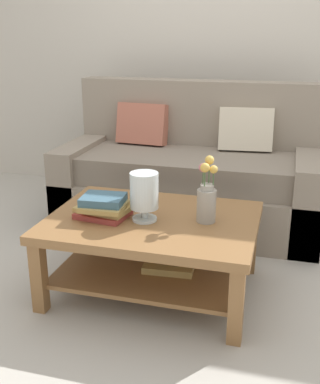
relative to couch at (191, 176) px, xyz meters
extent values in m
plane|color=#B7B2A8|center=(0.05, -0.84, -0.36)|extent=(10.00, 10.00, 0.00)
cube|color=beige|center=(0.05, 0.81, 0.99)|extent=(6.40, 0.12, 2.70)
cube|color=gray|center=(0.00, -0.07, -0.18)|extent=(1.93, 0.90, 0.36)
cube|color=gray|center=(0.00, -0.10, 0.10)|extent=(1.69, 0.74, 0.20)
cube|color=gray|center=(0.00, 0.28, 0.35)|extent=(1.93, 0.20, 0.70)
cube|color=gray|center=(-0.86, -0.07, -0.06)|extent=(0.20, 0.90, 0.60)
cube|color=gray|center=(0.86, -0.07, -0.06)|extent=(0.20, 0.90, 0.60)
cube|color=#B26651|center=(-0.43, 0.14, 0.36)|extent=(0.41, 0.22, 0.34)
cube|color=beige|center=(0.39, 0.14, 0.36)|extent=(0.42, 0.22, 0.34)
cube|color=olive|center=(0.02, -1.11, 0.06)|extent=(1.14, 0.85, 0.05)
cube|color=olive|center=(-0.50, -1.48, -0.16)|extent=(0.07, 0.07, 0.40)
cube|color=olive|center=(0.54, -1.48, -0.16)|extent=(0.07, 0.07, 0.40)
cube|color=olive|center=(-0.50, -0.74, -0.16)|extent=(0.07, 0.07, 0.40)
cube|color=olive|center=(0.54, -0.74, -0.16)|extent=(0.07, 0.07, 0.40)
cube|color=olive|center=(0.02, -1.11, -0.22)|extent=(1.02, 0.73, 0.02)
cube|color=tan|center=(0.12, -1.11, -0.19)|extent=(0.29, 0.22, 0.04)
cube|color=#993833|center=(-0.25, -1.16, 0.10)|extent=(0.30, 0.24, 0.03)
cube|color=tan|center=(-0.25, -1.16, 0.13)|extent=(0.31, 0.22, 0.03)
cube|color=tan|center=(-0.24, -1.18, 0.15)|extent=(0.24, 0.22, 0.03)
cube|color=#3D6075|center=(-0.24, -1.17, 0.19)|extent=(0.24, 0.21, 0.04)
cylinder|color=silver|center=(-0.01, -1.15, 0.09)|extent=(0.14, 0.14, 0.02)
cylinder|color=silver|center=(-0.01, -1.15, 0.13)|extent=(0.04, 0.04, 0.06)
cylinder|color=silver|center=(-0.01, -1.15, 0.26)|extent=(0.15, 0.15, 0.20)
sphere|color=#51704C|center=(-0.04, -1.15, 0.21)|extent=(0.05, 0.05, 0.05)
sphere|color=#51704C|center=(0.01, -1.14, 0.21)|extent=(0.05, 0.05, 0.05)
cylinder|color=#9E998E|center=(0.31, -1.08, 0.18)|extent=(0.10, 0.10, 0.18)
cylinder|color=#9E998E|center=(0.31, -1.08, 0.28)|extent=(0.07, 0.07, 0.03)
cylinder|color=#426638|center=(0.34, -1.08, 0.33)|extent=(0.01, 0.01, 0.07)
sphere|color=gold|center=(0.34, -1.08, 0.38)|extent=(0.04, 0.04, 0.04)
cylinder|color=#426638|center=(0.32, -1.05, 0.35)|extent=(0.01, 0.01, 0.11)
sphere|color=gold|center=(0.32, -1.05, 0.42)|extent=(0.05, 0.05, 0.05)
cylinder|color=#426638|center=(0.29, -1.08, 0.33)|extent=(0.01, 0.01, 0.07)
sphere|color=#C66B7A|center=(0.29, -1.08, 0.38)|extent=(0.05, 0.05, 0.05)
cylinder|color=#426638|center=(0.30, -1.11, 0.34)|extent=(0.01, 0.01, 0.09)
sphere|color=gold|center=(0.30, -1.11, 0.40)|extent=(0.05, 0.05, 0.05)
camera|label=1|loc=(0.71, -3.44, 1.07)|focal=44.38mm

